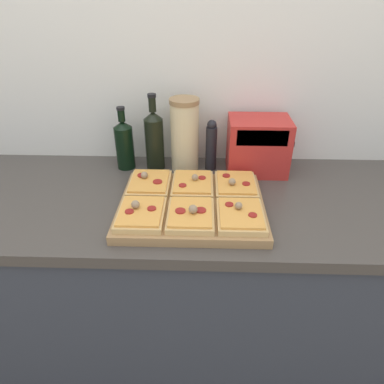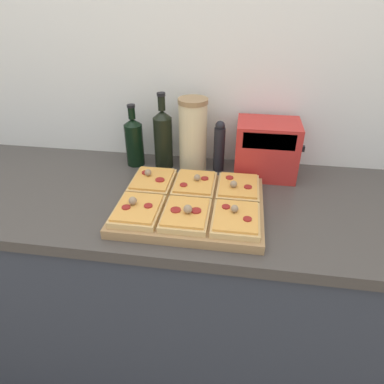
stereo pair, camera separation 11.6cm
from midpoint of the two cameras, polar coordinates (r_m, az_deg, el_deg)
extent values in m
cube|color=silver|center=(1.44, 1.73, 19.17)|extent=(6.00, 0.06, 2.50)
cube|color=#333842|center=(1.54, -0.47, -15.49)|extent=(2.60, 0.64, 0.86)
cube|color=#423D38|center=(1.25, -0.56, -1.32)|extent=(2.63, 0.67, 0.04)
cube|color=#A37A4C|center=(1.16, 2.65, -2.36)|extent=(0.48, 0.40, 0.03)
cube|color=tan|center=(1.24, -3.92, 1.62)|extent=(0.14, 0.18, 0.02)
cube|color=gold|center=(1.24, -3.95, 2.18)|extent=(0.13, 0.16, 0.01)
cylinder|color=maroon|center=(1.27, -5.05, 3.19)|extent=(0.03, 0.03, 0.00)
cylinder|color=maroon|center=(1.21, -2.67, 1.97)|extent=(0.03, 0.03, 0.00)
sphere|color=#937A5B|center=(1.24, -4.71, 3.18)|extent=(0.03, 0.03, 0.03)
cube|color=tan|center=(1.22, 3.18, 1.08)|extent=(0.14, 0.18, 0.02)
cube|color=gold|center=(1.22, 3.19, 1.65)|extent=(0.13, 0.16, 0.01)
cylinder|color=maroon|center=(1.18, 1.40, 1.13)|extent=(0.03, 0.03, 0.00)
cylinder|color=maroon|center=(1.23, 4.85, 2.20)|extent=(0.03, 0.03, 0.00)
sphere|color=#937A5B|center=(1.21, 3.62, 2.35)|extent=(0.02, 0.02, 0.02)
cube|color=tan|center=(1.22, 10.41, 0.51)|extent=(0.14, 0.18, 0.02)
cube|color=gold|center=(1.21, 10.47, 1.08)|extent=(0.13, 0.16, 0.01)
cylinder|color=maroon|center=(1.24, 8.96, 2.31)|extent=(0.03, 0.03, 0.00)
cylinder|color=maroon|center=(1.20, 12.08, 0.75)|extent=(0.03, 0.03, 0.00)
sphere|color=#937A5B|center=(1.18, 9.75, 1.23)|extent=(0.02, 0.02, 0.02)
cube|color=tan|center=(1.09, -6.00, -3.29)|extent=(0.14, 0.18, 0.02)
cube|color=gold|center=(1.08, -6.04, -2.68)|extent=(0.13, 0.16, 0.01)
cylinder|color=maroon|center=(1.07, -7.93, -2.63)|extent=(0.03, 0.03, 0.00)
cylinder|color=maroon|center=(1.07, -4.26, -2.39)|extent=(0.03, 0.03, 0.00)
sphere|color=#937A5B|center=(1.08, -6.85, -1.55)|extent=(0.03, 0.03, 0.03)
cube|color=tan|center=(1.06, 2.12, -4.02)|extent=(0.14, 0.18, 0.02)
cube|color=gold|center=(1.06, 2.14, -3.40)|extent=(0.13, 0.16, 0.01)
cylinder|color=maroon|center=(1.05, 0.42, -3.10)|extent=(0.03, 0.03, 0.00)
cylinder|color=maroon|center=(1.05, 3.86, -3.21)|extent=(0.03, 0.03, 0.00)
sphere|color=#937A5B|center=(1.04, 2.51, -2.96)|extent=(0.03, 0.03, 0.03)
cube|color=tan|center=(1.06, 10.46, -4.68)|extent=(0.14, 0.18, 0.02)
cube|color=gold|center=(1.05, 10.53, -4.06)|extent=(0.13, 0.16, 0.01)
cylinder|color=maroon|center=(1.08, 8.77, -2.54)|extent=(0.03, 0.03, 0.00)
cylinder|color=maroon|center=(1.04, 12.42, -4.52)|extent=(0.03, 0.03, 0.00)
sphere|color=#937A5B|center=(1.06, 10.25, -2.84)|extent=(0.02, 0.02, 0.02)
cylinder|color=black|center=(1.44, -7.26, 7.74)|extent=(0.07, 0.07, 0.17)
cone|color=black|center=(1.40, -7.54, 11.48)|extent=(0.07, 0.07, 0.03)
cylinder|color=black|center=(1.39, -7.64, 12.87)|extent=(0.03, 0.03, 0.05)
cylinder|color=black|center=(1.38, -7.73, 13.98)|extent=(0.03, 0.03, 0.01)
cylinder|color=black|center=(1.40, -2.42, 8.15)|extent=(0.07, 0.07, 0.21)
cone|color=black|center=(1.36, -2.54, 12.79)|extent=(0.07, 0.07, 0.03)
cylinder|color=black|center=(1.35, -2.58, 14.53)|extent=(0.03, 0.03, 0.06)
cylinder|color=black|center=(1.34, -2.62, 15.92)|extent=(0.03, 0.03, 0.01)
cylinder|color=beige|center=(1.37, 2.61, 9.06)|extent=(0.11, 0.11, 0.27)
cylinder|color=#937047|center=(1.32, 2.76, 14.89)|extent=(0.12, 0.12, 0.02)
cylinder|color=black|center=(1.39, 6.96, 6.98)|extent=(0.04, 0.04, 0.18)
sphere|color=black|center=(1.35, 7.23, 10.86)|extent=(0.04, 0.04, 0.04)
cube|color=red|center=(1.38, 14.69, 6.89)|extent=(0.24, 0.17, 0.22)
cube|color=black|center=(1.28, 15.34, 8.10)|extent=(0.19, 0.01, 0.06)
cube|color=black|center=(1.39, 20.06, 6.78)|extent=(0.02, 0.02, 0.02)
camera|label=1|loc=(0.06, -87.14, 1.74)|focal=32.00mm
camera|label=2|loc=(0.06, 92.86, -1.74)|focal=32.00mm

